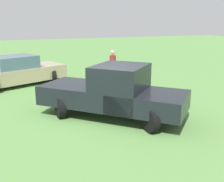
% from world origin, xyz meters
% --- Properties ---
extents(ground_plane, '(80.00, 80.00, 0.00)m').
position_xyz_m(ground_plane, '(0.00, 0.00, 0.00)').
color(ground_plane, '#5B8C47').
extents(pickup_truck, '(4.76, 4.64, 1.78)m').
position_xyz_m(pickup_truck, '(-0.01, -0.41, 0.91)').
color(pickup_truck, black).
rests_on(pickup_truck, ground_plane).
extents(sedan_near, '(3.40, 4.93, 1.47)m').
position_xyz_m(sedan_near, '(6.36, 2.13, 0.68)').
color(sedan_near, black).
rests_on(sedan_near, ground_plane).
extents(person_visitor, '(0.39, 0.39, 1.74)m').
position_xyz_m(person_visitor, '(4.54, -2.27, 0.98)').
color(person_visitor, black).
rests_on(person_visitor, ground_plane).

